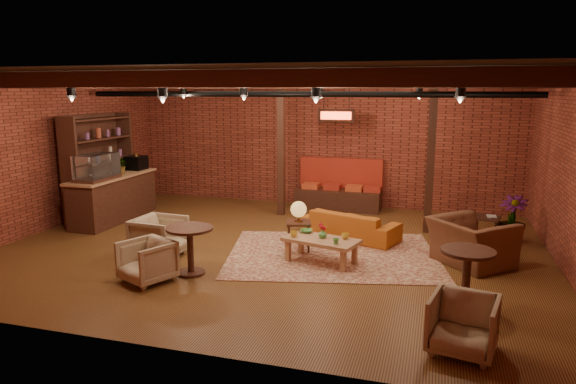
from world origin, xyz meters
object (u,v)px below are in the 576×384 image
(coffee_table, at_px, (321,241))
(side_table_lamp, at_px, (299,213))
(armchair_right, at_px, (472,235))
(round_table_right, at_px, (467,270))
(armchair_a, at_px, (159,235))
(sofa, at_px, (350,225))
(armchair_far, at_px, (463,322))
(plant_tall, at_px, (516,172))
(round_table_left, at_px, (190,242))
(armchair_b, at_px, (147,259))
(side_table_book, at_px, (487,219))

(coffee_table, height_order, side_table_lamp, side_table_lamp)
(armchair_right, distance_m, round_table_right, 1.94)
(coffee_table, distance_m, armchair_a, 2.87)
(sofa, relative_size, armchair_a, 2.38)
(armchair_far, bearing_deg, plant_tall, 89.01)
(armchair_right, relative_size, armchair_far, 1.65)
(coffee_table, relative_size, round_table_left, 1.78)
(armchair_b, bearing_deg, armchair_far, 13.37)
(armchair_a, bearing_deg, plant_tall, -61.62)
(round_table_right, bearing_deg, armchair_b, -176.02)
(armchair_b, xyz_separation_m, plant_tall, (5.70, 3.88, 1.03))
(armchair_right, relative_size, round_table_right, 1.45)
(armchair_a, bearing_deg, armchair_far, -107.89)
(armchair_b, height_order, round_table_right, round_table_right)
(round_table_left, distance_m, side_table_book, 5.69)
(armchair_b, bearing_deg, coffee_table, 59.10)
(side_table_lamp, height_order, armchair_b, side_table_lamp)
(armchair_right, bearing_deg, plant_tall, -69.16)
(round_table_left, bearing_deg, armchair_b, -134.38)
(coffee_table, height_order, round_table_right, round_table_right)
(armchair_a, bearing_deg, side_table_book, -61.45)
(armchair_b, distance_m, armchair_far, 4.71)
(sofa, height_order, armchair_a, armchair_a)
(armchair_b, distance_m, armchair_right, 5.36)
(round_table_left, relative_size, plant_tall, 0.28)
(side_table_lamp, bearing_deg, round_table_right, -33.18)
(round_table_left, bearing_deg, armchair_far, -19.08)
(coffee_table, bearing_deg, armchair_far, -48.91)
(sofa, xyz_separation_m, side_table_book, (2.58, 0.44, 0.21))
(side_table_book, bearing_deg, plant_tall, 22.29)
(sofa, distance_m, coffee_table, 1.63)
(round_table_left, xyz_separation_m, armchair_far, (4.13, -1.43, -0.16))
(armchair_a, distance_m, plant_tall, 6.80)
(side_table_lamp, distance_m, armchair_far, 4.21)
(sofa, height_order, round_table_right, round_table_right)
(coffee_table, xyz_separation_m, round_table_left, (-1.90, -1.13, 0.14))
(round_table_left, relative_size, side_table_book, 1.39)
(armchair_a, height_order, armchair_b, armchair_a)
(armchair_b, height_order, plant_tall, plant_tall)
(side_table_lamp, distance_m, armchair_a, 2.54)
(armchair_right, bearing_deg, armchair_b, 72.97)
(armchair_a, height_order, plant_tall, plant_tall)
(side_table_lamp, bearing_deg, armchair_right, 1.01)
(side_table_lamp, bearing_deg, plant_tall, 23.46)
(side_table_book, height_order, plant_tall, plant_tall)
(side_table_lamp, relative_size, armchair_far, 1.27)
(armchair_right, xyz_separation_m, armchair_far, (-0.24, -3.18, -0.16))
(armchair_a, bearing_deg, side_table_lamp, -60.23)
(round_table_left, xyz_separation_m, side_table_book, (4.72, 3.18, -0.04))
(armchair_b, bearing_deg, armchair_right, 49.61)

